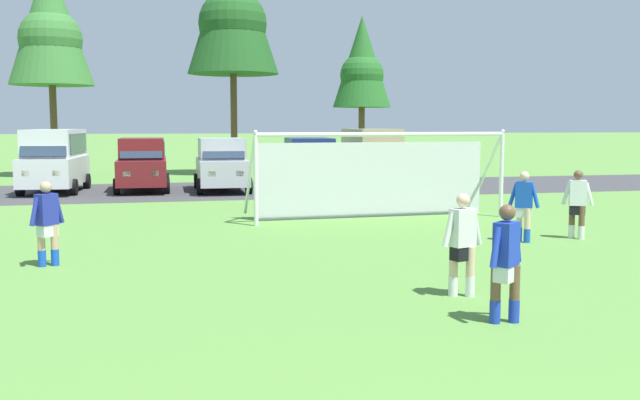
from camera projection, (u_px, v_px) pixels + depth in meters
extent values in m
plane|color=#598C3D|center=(265.00, 233.00, 18.00)|extent=(400.00, 400.00, 0.00)
cube|color=#3D3D3F|center=(221.00, 190.00, 29.72)|extent=(52.00, 8.40, 0.01)
cylinder|color=white|center=(501.00, 176.00, 21.00)|extent=(0.12, 0.12, 2.44)
cylinder|color=white|center=(256.00, 181.00, 19.08)|extent=(0.12, 0.12, 2.44)
cylinder|color=white|center=(385.00, 134.00, 19.91)|extent=(7.32, 0.42, 0.12)
cylinder|color=white|center=(487.00, 170.00, 21.85)|extent=(0.16, 1.95, 2.46)
cylinder|color=white|center=(250.00, 174.00, 19.93)|extent=(0.16, 1.95, 2.46)
cube|color=silver|center=(373.00, 180.00, 21.01)|extent=(6.95, 0.32, 2.20)
cylinder|color=brown|center=(582.00, 223.00, 16.92)|extent=(0.14, 0.14, 0.80)
cylinder|color=brown|center=(572.00, 222.00, 17.11)|extent=(0.14, 0.14, 0.80)
cylinder|color=white|center=(581.00, 233.00, 16.95)|extent=(0.15, 0.15, 0.32)
cylinder|color=white|center=(571.00, 231.00, 17.13)|extent=(0.15, 0.15, 0.32)
cube|color=black|center=(577.00, 209.00, 16.98)|extent=(0.40, 0.34, 0.28)
cube|color=white|center=(578.00, 193.00, 16.94)|extent=(0.45, 0.38, 0.60)
sphere|color=brown|center=(578.00, 175.00, 16.89)|extent=(0.22, 0.22, 0.22)
cylinder|color=white|center=(589.00, 194.00, 16.85)|extent=(0.25, 0.18, 0.55)
cylinder|color=white|center=(566.00, 193.00, 17.03)|extent=(0.25, 0.18, 0.55)
cylinder|color=brown|center=(514.00, 294.00, 9.80)|extent=(0.14, 0.14, 0.80)
cylinder|color=brown|center=(495.00, 295.00, 9.76)|extent=(0.14, 0.14, 0.80)
cylinder|color=#1E38B7|center=(514.00, 311.00, 9.83)|extent=(0.15, 0.15, 0.32)
cylinder|color=#1E38B7|center=(495.00, 312.00, 9.79)|extent=(0.15, 0.15, 0.32)
cube|color=silver|center=(506.00, 271.00, 9.75)|extent=(0.40, 0.38, 0.28)
cube|color=#1E38B7|center=(506.00, 244.00, 9.71)|extent=(0.45, 0.42, 0.60)
sphere|color=brown|center=(507.00, 212.00, 9.66)|extent=(0.22, 0.22, 0.22)
cylinder|color=#1E38B7|center=(517.00, 243.00, 9.88)|extent=(0.24, 0.21, 0.55)
cylinder|color=#1E38B7|center=(496.00, 247.00, 9.54)|extent=(0.24, 0.21, 0.55)
cylinder|color=beige|center=(527.00, 225.00, 16.44)|extent=(0.14, 0.14, 0.80)
cylinder|color=beige|center=(519.00, 224.00, 16.67)|extent=(0.14, 0.14, 0.80)
cylinder|color=blue|center=(527.00, 236.00, 16.47)|extent=(0.15, 0.15, 0.32)
cylinder|color=blue|center=(519.00, 234.00, 16.70)|extent=(0.15, 0.15, 0.32)
cube|color=silver|center=(524.00, 211.00, 16.52)|extent=(0.40, 0.37, 0.28)
cube|color=blue|center=(524.00, 195.00, 16.48)|extent=(0.45, 0.41, 0.60)
sphere|color=beige|center=(525.00, 176.00, 16.44)|extent=(0.22, 0.22, 0.22)
cylinder|color=blue|center=(535.00, 196.00, 16.36)|extent=(0.24, 0.20, 0.55)
cylinder|color=blue|center=(513.00, 195.00, 16.62)|extent=(0.24, 0.20, 0.55)
cylinder|color=tan|center=(55.00, 245.00, 13.76)|extent=(0.14, 0.14, 0.80)
cylinder|color=tan|center=(42.00, 246.00, 13.65)|extent=(0.14, 0.14, 0.80)
cylinder|color=blue|center=(55.00, 257.00, 13.79)|extent=(0.15, 0.15, 0.32)
cylinder|color=blue|center=(42.00, 258.00, 13.68)|extent=(0.15, 0.15, 0.32)
cube|color=silver|center=(47.00, 229.00, 13.68)|extent=(0.39, 0.40, 0.28)
cube|color=#232D99|center=(47.00, 209.00, 13.64)|extent=(0.43, 0.44, 0.60)
sphere|color=tan|center=(46.00, 187.00, 13.59)|extent=(0.22, 0.22, 0.22)
cylinder|color=#232D99|center=(59.00, 209.00, 13.84)|extent=(0.22, 0.23, 0.55)
cylinder|color=#232D99|center=(34.00, 212.00, 13.44)|extent=(0.22, 0.23, 0.55)
cylinder|color=beige|center=(470.00, 272.00, 11.29)|extent=(0.14, 0.14, 0.80)
cylinder|color=beige|center=(453.00, 271.00, 11.33)|extent=(0.14, 0.14, 0.80)
cylinder|color=white|center=(470.00, 286.00, 11.31)|extent=(0.15, 0.15, 0.32)
cylinder|color=white|center=(453.00, 286.00, 11.36)|extent=(0.15, 0.15, 0.32)
cube|color=black|center=(462.00, 251.00, 11.27)|extent=(0.39, 0.31, 0.28)
cube|color=silver|center=(463.00, 228.00, 11.23)|extent=(0.44, 0.35, 0.60)
sphere|color=beige|center=(463.00, 200.00, 11.19)|extent=(0.22, 0.22, 0.22)
cylinder|color=silver|center=(476.00, 228.00, 11.33)|extent=(0.25, 0.16, 0.55)
cylinder|color=silver|center=(449.00, 230.00, 11.14)|extent=(0.25, 0.16, 0.55)
cube|color=silver|center=(55.00, 171.00, 28.65)|extent=(2.31, 4.93, 1.10)
cube|color=silver|center=(55.00, 143.00, 28.73)|extent=(2.10, 4.22, 1.10)
cube|color=#28384C|center=(44.00, 145.00, 26.80)|extent=(1.70, 0.58, 0.91)
cube|color=#28384C|center=(78.00, 143.00, 28.87)|extent=(0.30, 3.48, 0.77)
cube|color=white|center=(56.00, 173.00, 26.41)|extent=(0.29, 0.10, 0.20)
cube|color=white|center=(26.00, 174.00, 26.25)|extent=(0.29, 0.10, 0.20)
cube|color=#B21414|center=(79.00, 166.00, 31.05)|extent=(0.29, 0.10, 0.20)
cube|color=#B21414|center=(53.00, 166.00, 30.89)|extent=(0.29, 0.10, 0.20)
cylinder|color=black|center=(74.00, 187.00, 27.40)|extent=(0.29, 0.66, 0.64)
cylinder|color=black|center=(20.00, 188.00, 27.10)|extent=(0.29, 0.66, 0.64)
cylinder|color=black|center=(87.00, 181.00, 30.32)|extent=(0.29, 0.66, 0.64)
cylinder|color=black|center=(39.00, 182.00, 30.03)|extent=(0.29, 0.66, 0.64)
cube|color=maroon|center=(143.00, 171.00, 29.20)|extent=(1.95, 4.62, 1.00)
cube|color=maroon|center=(142.00, 148.00, 29.29)|extent=(1.78, 3.02, 0.84)
cube|color=#28384C|center=(141.00, 150.00, 27.92)|extent=(1.62, 0.40, 0.71)
cube|color=#28384C|center=(164.00, 148.00, 29.48)|extent=(0.07, 2.55, 0.59)
cube|color=white|center=(155.00, 173.00, 27.11)|extent=(0.28, 0.08, 0.20)
cube|color=white|center=(127.00, 174.00, 26.88)|extent=(0.28, 0.08, 0.20)
cube|color=#B21414|center=(156.00, 166.00, 31.50)|extent=(0.28, 0.08, 0.20)
cube|color=#B21414|center=(132.00, 167.00, 31.28)|extent=(0.28, 0.08, 0.20)
cylinder|color=black|center=(167.00, 186.00, 28.07)|extent=(0.25, 0.64, 0.64)
cylinder|color=black|center=(117.00, 187.00, 27.66)|extent=(0.25, 0.64, 0.64)
cylinder|color=black|center=(166.00, 180.00, 30.84)|extent=(0.25, 0.64, 0.64)
cylinder|color=black|center=(121.00, 181.00, 30.43)|extent=(0.25, 0.64, 0.64)
cube|color=#B2B2BC|center=(222.00, 171.00, 29.14)|extent=(1.99, 4.64, 1.00)
cube|color=#B2B2BC|center=(221.00, 148.00, 29.24)|extent=(1.80, 3.03, 0.84)
cube|color=#28384C|center=(224.00, 150.00, 27.86)|extent=(1.62, 0.41, 0.71)
cube|color=#28384C|center=(243.00, 148.00, 29.42)|extent=(0.09, 2.55, 0.59)
cube|color=white|center=(240.00, 173.00, 27.04)|extent=(0.28, 0.09, 0.20)
cube|color=white|center=(212.00, 174.00, 26.83)|extent=(0.28, 0.09, 0.20)
cube|color=#B21414|center=(230.00, 167.00, 31.44)|extent=(0.28, 0.09, 0.20)
cube|color=#B21414|center=(206.00, 167.00, 31.23)|extent=(0.28, 0.09, 0.20)
cylinder|color=black|center=(249.00, 186.00, 28.00)|extent=(0.25, 0.64, 0.64)
cylinder|color=black|center=(200.00, 187.00, 27.61)|extent=(0.25, 0.64, 0.64)
cylinder|color=black|center=(242.00, 180.00, 30.77)|extent=(0.25, 0.64, 0.64)
cylinder|color=black|center=(197.00, 181.00, 30.38)|extent=(0.25, 0.64, 0.64)
cube|color=navy|center=(310.00, 171.00, 29.49)|extent=(2.24, 4.73, 1.00)
cube|color=navy|center=(309.00, 148.00, 29.59)|extent=(1.97, 3.12, 0.84)
cube|color=#28384C|center=(314.00, 150.00, 28.20)|extent=(1.64, 0.50, 0.71)
cube|color=#28384C|center=(330.00, 148.00, 29.73)|extent=(0.23, 2.55, 0.59)
cube|color=white|center=(331.00, 173.00, 27.35)|extent=(0.29, 0.10, 0.20)
cube|color=white|center=(304.00, 173.00, 27.19)|extent=(0.29, 0.10, 0.20)
cube|color=#B21414|center=(314.00, 166.00, 31.79)|extent=(0.29, 0.10, 0.20)
cube|color=#B21414|center=(291.00, 166.00, 31.63)|extent=(0.29, 0.10, 0.20)
cylinder|color=black|center=(338.00, 185.00, 28.29)|extent=(0.29, 0.66, 0.64)
cylinder|color=black|center=(291.00, 186.00, 28.00)|extent=(0.29, 0.66, 0.64)
cylinder|color=black|center=(327.00, 180.00, 31.09)|extent=(0.29, 0.66, 0.64)
cylinder|color=black|center=(283.00, 180.00, 30.81)|extent=(0.29, 0.66, 0.64)
cube|color=tan|center=(372.00, 166.00, 31.51)|extent=(2.15, 4.87, 1.10)
cube|color=tan|center=(371.00, 141.00, 31.59)|extent=(1.96, 4.17, 1.10)
cube|color=#28384C|center=(383.00, 143.00, 29.66)|extent=(1.68, 0.53, 0.91)
cube|color=#28384C|center=(391.00, 141.00, 31.76)|extent=(0.18, 3.48, 0.77)
cube|color=white|center=(399.00, 168.00, 29.30)|extent=(0.28, 0.09, 0.20)
cube|color=white|center=(374.00, 169.00, 29.10)|extent=(0.28, 0.09, 0.20)
cube|color=#B21414|center=(370.00, 162.00, 33.91)|extent=(0.28, 0.09, 0.20)
cube|color=#B21414|center=(348.00, 163.00, 33.71)|extent=(0.28, 0.09, 0.20)
cylinder|color=black|center=(403.00, 181.00, 30.29)|extent=(0.27, 0.65, 0.64)
cylinder|color=black|center=(358.00, 182.00, 29.93)|extent=(0.27, 0.65, 0.64)
cylinder|color=black|center=(384.00, 176.00, 33.20)|extent=(0.27, 0.65, 0.64)
cylinder|color=black|center=(343.00, 177.00, 32.84)|extent=(0.27, 0.65, 0.64)
cylinder|color=brown|center=(54.00, 131.00, 37.42)|extent=(0.36, 0.36, 4.75)
cone|color=#387533|center=(50.00, 20.00, 36.82)|extent=(4.28, 4.28, 6.65)
sphere|color=#387533|center=(51.00, 40.00, 36.92)|extent=(3.21, 3.21, 3.21)
cylinder|color=brown|center=(234.00, 125.00, 38.73)|extent=(0.36, 0.36, 5.42)
cone|color=#1E511E|center=(232.00, 2.00, 38.05)|extent=(4.88, 4.88, 7.59)
sphere|color=#1E511E|center=(233.00, 24.00, 38.17)|extent=(3.66, 3.66, 3.66)
cylinder|color=brown|center=(362.00, 140.00, 41.14)|extent=(0.36, 0.36, 3.70)
cone|color=#236023|center=(362.00, 62.00, 40.67)|extent=(3.33, 3.33, 5.18)
sphere|color=#236023|center=(362.00, 75.00, 40.76)|extent=(2.50, 2.50, 2.50)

